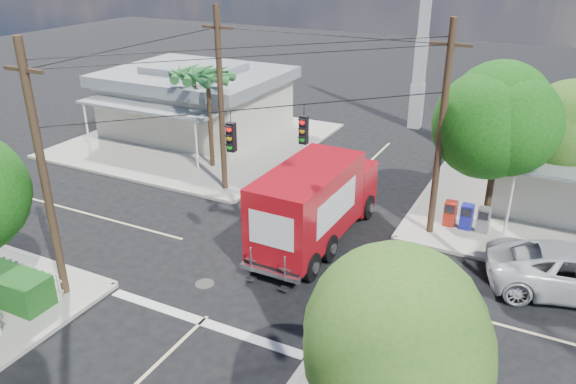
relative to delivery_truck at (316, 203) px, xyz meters
The scene contains 14 objects.
ground 3.17m from the delivery_truck, 113.60° to the right, with size 120.00×120.00×0.00m, color black.
sidewalk_nw 14.73m from the delivery_truck, 144.63° to the left, with size 14.12×14.12×0.14m.
road_markings 4.40m from the delivery_truck, 105.17° to the right, with size 32.00×32.00×0.01m.
building_nw 16.48m from the delivery_truck, 142.40° to the left, with size 10.80×10.20×4.30m.
radio_tower 18.02m from the delivery_truck, 91.80° to the left, with size 0.80×0.80×17.00m.
tree_ne_front 8.11m from the delivery_truck, 35.23° to the left, with size 4.21×4.14×6.66m.
tree_ne_back 11.20m from the delivery_truck, 36.79° to the left, with size 3.77×3.66×5.82m.
tree_se 11.57m from the delivery_truck, 58.32° to the right, with size 3.67×3.54×5.62m.
palm_nw_front 10.47m from the delivery_truck, 149.24° to the left, with size 3.01×3.08×5.59m.
palm_nw_back 12.77m from the delivery_truck, 148.02° to the left, with size 3.01×3.08×5.19m.
utility_poles 4.00m from the delivery_truck, 162.99° to the right, with size 12.00×10.68×9.00m.
picket_fence 11.99m from the delivery_truck, 137.86° to the right, with size 5.94×0.06×1.00m.
vending_boxes 6.72m from the delivery_truck, 34.83° to the left, with size 1.90×0.50×1.10m.
delivery_truck is the anchor object (origin of this frame).
Camera 1 is at (9.43, -16.57, 11.45)m, focal length 35.00 mm.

